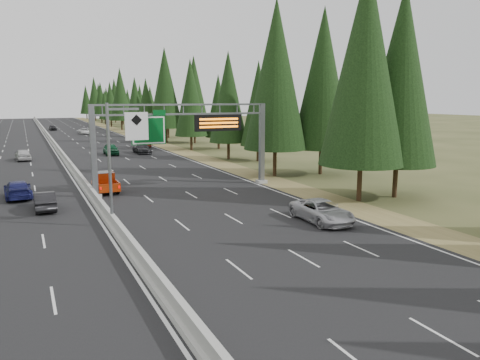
# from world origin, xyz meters

# --- Properties ---
(road) EXTENTS (32.00, 260.00, 0.08)m
(road) POSITION_xyz_m (0.00, 80.00, 0.04)
(road) COLOR black
(road) RESTS_ON ground
(shoulder_right) EXTENTS (3.60, 260.00, 0.06)m
(shoulder_right) POSITION_xyz_m (17.80, 80.00, 0.03)
(shoulder_right) COLOR olive
(shoulder_right) RESTS_ON ground
(median_barrier) EXTENTS (0.70, 260.00, 0.85)m
(median_barrier) POSITION_xyz_m (0.00, 80.00, 0.41)
(median_barrier) COLOR #999893
(median_barrier) RESTS_ON road
(sign_gantry) EXTENTS (16.75, 0.98, 7.80)m
(sign_gantry) POSITION_xyz_m (8.92, 34.88, 5.27)
(sign_gantry) COLOR slate
(sign_gantry) RESTS_ON road
(hov_sign_pole) EXTENTS (2.80, 0.50, 8.00)m
(hov_sign_pole) POSITION_xyz_m (0.58, 24.97, 4.72)
(hov_sign_pole) COLOR slate
(hov_sign_pole) RESTS_ON road
(tree_row_right) EXTENTS (12.03, 243.36, 18.92)m
(tree_row_right) POSITION_xyz_m (21.89, 65.24, 8.91)
(tree_row_right) COLOR black
(tree_row_right) RESTS_ON ground
(silver_minivan) EXTENTS (2.56, 5.38, 1.48)m
(silver_minivan) POSITION_xyz_m (13.10, 20.21, 0.82)
(silver_minivan) COLOR #ABABB0
(silver_minivan) RESTS_ON road
(red_pickup) EXTENTS (1.82, 5.08, 1.66)m
(red_pickup) POSITION_xyz_m (1.50, 37.61, 1.00)
(red_pickup) COLOR black
(red_pickup) RESTS_ON road
(car_ahead_green) EXTENTS (2.08, 4.82, 1.62)m
(car_ahead_green) POSITION_xyz_m (6.81, 65.40, 0.89)
(car_ahead_green) COLOR #114E2C
(car_ahead_green) RESTS_ON road
(car_ahead_dkred) EXTENTS (1.78, 4.57, 1.48)m
(car_ahead_dkred) POSITION_xyz_m (13.62, 73.56, 0.82)
(car_ahead_dkred) COLOR #4F140B
(car_ahead_dkred) RESTS_ON road
(car_ahead_dkgrey) EXTENTS (2.18, 5.27, 1.53)m
(car_ahead_dkgrey) POSITION_xyz_m (11.42, 65.26, 0.84)
(car_ahead_dkgrey) COLOR black
(car_ahead_dkgrey) RESTS_ON road
(car_ahead_white) EXTENTS (2.61, 4.95, 1.33)m
(car_ahead_white) POSITION_xyz_m (8.26, 109.41, 0.74)
(car_ahead_white) COLOR silver
(car_ahead_white) RESTS_ON road
(car_ahead_far) EXTENTS (1.95, 4.14, 1.37)m
(car_ahead_far) POSITION_xyz_m (2.30, 126.76, 0.76)
(car_ahead_far) COLOR black
(car_ahead_far) RESTS_ON road
(car_onc_near) EXTENTS (1.52, 4.24, 1.39)m
(car_onc_near) POSITION_xyz_m (-3.78, 31.85, 0.78)
(car_onc_near) COLOR black
(car_onc_near) RESTS_ON road
(car_onc_blue) EXTENTS (2.33, 5.18, 1.47)m
(car_onc_blue) POSITION_xyz_m (-5.62, 37.39, 0.82)
(car_onc_blue) COLOR navy
(car_onc_blue) RESTS_ON road
(car_onc_white) EXTENTS (2.24, 4.71, 1.56)m
(car_onc_white) POSITION_xyz_m (-5.09, 63.84, 0.86)
(car_onc_white) COLOR #BCBCBC
(car_onc_white) RESTS_ON road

